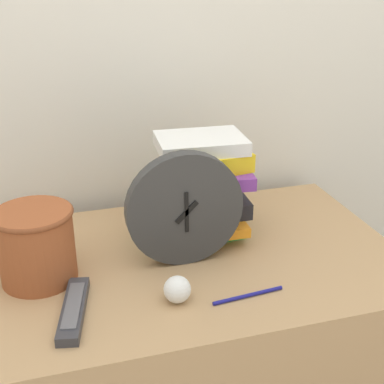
% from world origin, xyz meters
% --- Properties ---
extents(wall_back, '(6.00, 0.04, 2.40)m').
position_xyz_m(wall_back, '(0.00, 0.68, 1.20)').
color(wall_back, silver).
rests_on(wall_back, ground_plane).
extents(desk, '(1.09, 0.61, 0.74)m').
position_xyz_m(desk, '(0.00, 0.31, 0.37)').
color(desk, tan).
rests_on(desk, ground_plane).
extents(desk_clock, '(0.26, 0.04, 0.26)m').
position_xyz_m(desk_clock, '(0.04, 0.29, 0.87)').
color(desk_clock, '#333333').
rests_on(desk_clock, desk).
extents(book_stack, '(0.26, 0.19, 0.25)m').
position_xyz_m(book_stack, '(0.11, 0.40, 0.86)').
color(book_stack, green).
rests_on(book_stack, desk).
extents(basket, '(0.17, 0.17, 0.16)m').
position_xyz_m(basket, '(-0.28, 0.31, 0.83)').
color(basket, '#994C28').
rests_on(basket, desk).
extents(tv_remote, '(0.08, 0.20, 0.02)m').
position_xyz_m(tv_remote, '(-0.22, 0.16, 0.75)').
color(tv_remote, '#333338').
rests_on(tv_remote, desk).
extents(crumpled_paper_ball, '(0.06, 0.06, 0.06)m').
position_xyz_m(crumpled_paper_ball, '(-0.02, 0.14, 0.77)').
color(crumpled_paper_ball, white).
rests_on(crumpled_paper_ball, desk).
extents(pen, '(0.16, 0.02, 0.01)m').
position_xyz_m(pen, '(0.12, 0.12, 0.74)').
color(pen, navy).
rests_on(pen, desk).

